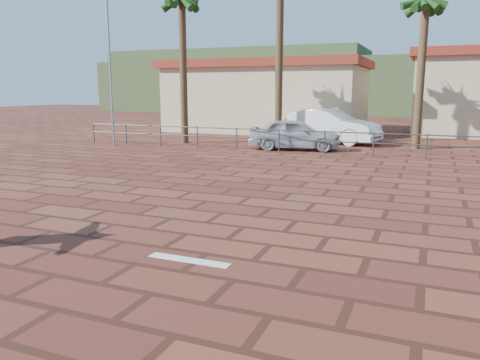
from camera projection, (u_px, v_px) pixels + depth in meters
name	position (u px, v px, depth m)	size (l,w,h in m)	color
ground	(187.00, 234.00, 8.83)	(120.00, 120.00, 0.00)	brown
paint_stripe	(189.00, 260.00, 7.48)	(1.40, 0.22, 0.01)	white
guardrail	(325.00, 138.00, 19.60)	(24.06, 0.06, 1.00)	#47494F
flagpole	(111.00, 47.00, 21.62)	(1.30, 0.10, 8.00)	gray
palm_far_left	(182.00, 2.00, 22.59)	(2.40, 2.40, 8.25)	brown
palm_center	(426.00, 4.00, 20.39)	(2.40, 2.40, 7.75)	brown
building_west	(267.00, 96.00, 30.61)	(12.60, 7.60, 4.50)	beige
hill_front	(397.00, 87.00, 53.66)	(70.00, 18.00, 6.00)	#384C28
hill_back	(239.00, 80.00, 67.13)	(35.00, 14.00, 8.00)	#384C28
car_silver	(295.00, 134.00, 21.13)	(1.66, 4.13, 1.41)	#B0B2B8
car_white	(328.00, 126.00, 23.74)	(1.80, 5.17, 1.70)	white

